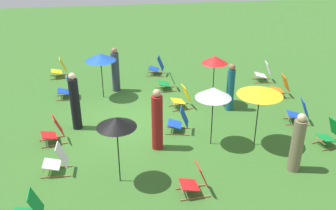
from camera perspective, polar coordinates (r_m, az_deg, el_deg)
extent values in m
plane|color=#386B28|center=(12.77, -5.33, -2.38)|extent=(40.00, 40.00, 0.00)
cube|color=olive|center=(15.31, 16.07, 1.70)|extent=(0.10, 0.76, 0.04)
cube|color=olive|center=(14.93, 16.61, 1.01)|extent=(0.10, 0.76, 0.04)
cube|color=orange|center=(14.99, 16.10, 2.23)|extent=(0.51, 0.47, 0.13)
cube|color=orange|center=(14.99, 17.31, 3.23)|extent=(0.50, 0.29, 0.57)
cylinder|color=olive|center=(14.95, 15.34, 1.97)|extent=(0.44, 0.07, 0.03)
cube|color=olive|center=(13.51, 18.55, -1.98)|extent=(0.20, 0.75, 0.04)
cube|color=olive|center=(13.14, 18.97, -2.87)|extent=(0.20, 0.75, 0.04)
cube|color=#1947B7|center=(13.19, 18.49, -1.44)|extent=(0.56, 0.53, 0.13)
cube|color=#1947B7|center=(13.15, 19.93, -0.39)|extent=(0.52, 0.35, 0.57)
cylinder|color=olive|center=(13.17, 17.61, -1.69)|extent=(0.44, 0.13, 0.03)
cube|color=olive|center=(13.80, 1.61, 0.07)|extent=(0.15, 0.76, 0.04)
cube|color=olive|center=(13.43, 2.23, -0.71)|extent=(0.15, 0.76, 0.04)
cube|color=yellow|center=(13.48, 1.53, 0.59)|extent=(0.54, 0.50, 0.13)
cube|color=yellow|center=(13.45, 2.75, 1.83)|extent=(0.51, 0.32, 0.57)
cylinder|color=olive|center=(13.45, 0.72, 0.21)|extent=(0.44, 0.10, 0.03)
cube|color=olive|center=(16.60, 13.85, 3.87)|extent=(0.14, 0.76, 0.04)
cube|color=olive|center=(16.20, 14.21, 3.28)|extent=(0.14, 0.76, 0.04)
cube|color=white|center=(16.28, 13.78, 4.40)|extent=(0.53, 0.49, 0.13)
cube|color=white|center=(16.27, 14.91, 5.31)|extent=(0.51, 0.31, 0.57)
cylinder|color=olive|center=(16.26, 13.07, 4.18)|extent=(0.44, 0.09, 0.03)
cube|color=olive|center=(9.74, 3.42, -12.24)|extent=(0.08, 0.76, 0.04)
cube|color=olive|center=(9.41, 4.16, -13.84)|extent=(0.08, 0.76, 0.04)
cube|color=red|center=(9.39, 3.23, -11.92)|extent=(0.51, 0.46, 0.13)
cube|color=red|center=(9.30, 5.08, -10.28)|extent=(0.49, 0.28, 0.57)
cylinder|color=olive|center=(9.39, 2.01, -12.43)|extent=(0.44, 0.06, 0.03)
cube|color=#148C38|center=(8.90, -19.33, -13.81)|extent=(0.49, 0.27, 0.57)
cube|color=olive|center=(12.27, 1.56, -3.43)|extent=(0.22, 0.74, 0.04)
cube|color=olive|center=(11.89, 1.40, -4.46)|extent=(0.22, 0.74, 0.04)
cube|color=#1947B7|center=(11.97, 1.02, -2.87)|extent=(0.57, 0.54, 0.13)
cube|color=#1947B7|center=(11.82, 2.48, -1.74)|extent=(0.53, 0.36, 0.57)
cylinder|color=olive|center=(12.02, 0.06, -3.12)|extent=(0.43, 0.14, 0.03)
cube|color=olive|center=(15.09, -14.97, 1.48)|extent=(0.08, 0.76, 0.04)
cube|color=olive|center=(14.69, -15.01, 0.79)|extent=(0.08, 0.76, 0.04)
cube|color=#1947B7|center=(14.80, -15.48, 1.99)|extent=(0.50, 0.46, 0.13)
cube|color=#1947B7|center=(14.67, -14.44, 3.10)|extent=(0.49, 0.27, 0.57)
cylinder|color=olive|center=(14.84, -16.22, 1.67)|extent=(0.44, 0.05, 0.03)
cube|color=olive|center=(15.27, -0.39, 2.70)|extent=(0.05, 0.76, 0.04)
cube|color=olive|center=(14.87, -0.11, 2.05)|extent=(0.05, 0.76, 0.04)
cube|color=#148C38|center=(14.96, -0.63, 3.24)|extent=(0.49, 0.44, 0.13)
cube|color=#148C38|center=(14.90, 0.50, 4.31)|extent=(0.48, 0.25, 0.57)
cylinder|color=olive|center=(14.96, -1.39, 2.94)|extent=(0.44, 0.03, 0.03)
cube|color=olive|center=(12.22, -17.03, -4.81)|extent=(0.22, 0.75, 0.04)
cube|color=olive|center=(11.84, -16.74, -5.83)|extent=(0.22, 0.75, 0.04)
cube|color=red|center=(11.90, -17.52, -4.36)|extent=(0.57, 0.54, 0.13)
cube|color=red|center=(11.79, -16.26, -2.92)|extent=(0.53, 0.36, 0.57)
cylinder|color=olive|center=(11.93, -18.42, -4.82)|extent=(0.43, 0.14, 0.03)
cube|color=olive|center=(16.81, -1.68, 4.91)|extent=(0.24, 0.74, 0.04)
cube|color=olive|center=(16.40, -1.91, 4.36)|extent=(0.24, 0.74, 0.04)
cube|color=#1947B7|center=(16.53, -2.15, 5.47)|extent=(0.58, 0.55, 0.13)
cube|color=#1947B7|center=(16.39, -1.12, 6.35)|extent=(0.53, 0.37, 0.57)
cylinder|color=olive|center=(16.58, -2.83, 5.27)|extent=(0.43, 0.15, 0.03)
cube|color=olive|center=(12.48, 22.23, -5.03)|extent=(0.18, 0.75, 0.04)
cube|color=olive|center=(12.21, 23.55, -5.99)|extent=(0.18, 0.75, 0.04)
cube|color=#148C38|center=(12.16, 22.73, -4.59)|extent=(0.55, 0.52, 0.13)
cube|color=#148C38|center=(12.22, 24.00, -3.17)|extent=(0.52, 0.34, 0.57)
cylinder|color=olive|center=(12.07, 21.96, -5.07)|extent=(0.44, 0.11, 0.03)
cube|color=olive|center=(10.83, -16.27, -8.97)|extent=(0.06, 0.76, 0.04)
cube|color=olive|center=(10.48, -16.60, -10.33)|extent=(0.06, 0.76, 0.04)
cube|color=white|center=(10.54, -17.14, -8.53)|extent=(0.50, 0.45, 0.13)
cube|color=white|center=(10.33, -15.70, -7.20)|extent=(0.49, 0.26, 0.57)
cylinder|color=olive|center=(10.61, -18.16, -8.87)|extent=(0.44, 0.04, 0.03)
cube|color=olive|center=(17.19, -16.04, 4.37)|extent=(0.13, 0.76, 0.04)
cube|color=olive|center=(16.78, -16.00, 3.85)|extent=(0.13, 0.76, 0.04)
cube|color=yellow|center=(16.90, -16.46, 4.87)|extent=(0.53, 0.49, 0.13)
cube|color=yellow|center=(16.80, -15.56, 5.88)|extent=(0.51, 0.30, 0.57)
cylinder|color=olive|center=(16.93, -17.11, 4.56)|extent=(0.44, 0.08, 0.03)
cylinder|color=black|center=(9.52, -7.51, -6.85)|extent=(0.03, 0.03, 1.82)
cone|color=black|center=(9.11, -7.80, -2.57)|extent=(0.98, 0.98, 0.26)
cylinder|color=black|center=(11.09, 6.67, -1.81)|extent=(0.03, 0.03, 1.81)
cone|color=white|center=(10.75, 6.88, 1.87)|extent=(1.04, 1.04, 0.31)
cylinder|color=black|center=(13.56, 6.85, 3.57)|extent=(0.03, 0.03, 1.84)
cone|color=red|center=(13.28, 7.04, 6.82)|extent=(0.91, 0.91, 0.26)
cylinder|color=black|center=(14.32, -9.92, 4.30)|extent=(0.03, 0.03, 1.70)
cone|color=#194CB2|center=(14.07, -10.15, 7.13)|extent=(1.13, 1.13, 0.26)
cylinder|color=black|center=(11.28, 13.28, -1.85)|extent=(0.03, 0.03, 1.81)
cone|color=yellow|center=(10.93, 13.72, 1.98)|extent=(1.30, 1.30, 0.20)
cylinder|color=maroon|center=(10.85, -1.64, -2.70)|extent=(0.45, 0.45, 1.67)
sphere|color=tan|center=(10.44, -1.70, 1.81)|extent=(0.23, 0.23, 0.23)
cylinder|color=#333847|center=(14.87, -7.91, 4.93)|extent=(0.38, 0.38, 1.54)
sphere|color=#936647|center=(14.59, -8.12, 8.14)|extent=(0.23, 0.23, 0.23)
cylinder|color=#195972|center=(13.35, 9.37, 2.23)|extent=(0.38, 0.38, 1.50)
sphere|color=#936647|center=(13.03, 9.64, 5.68)|extent=(0.23, 0.23, 0.23)
cylinder|color=#72664C|center=(10.50, 18.85, -5.86)|extent=(0.40, 0.40, 1.48)
sphere|color=beige|center=(10.11, 19.52, -1.80)|extent=(0.22, 0.22, 0.22)
cylinder|color=black|center=(12.26, -13.82, 0.11)|extent=(0.43, 0.43, 1.70)
sphere|color=beige|center=(11.89, -14.29, 4.22)|extent=(0.22, 0.22, 0.22)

